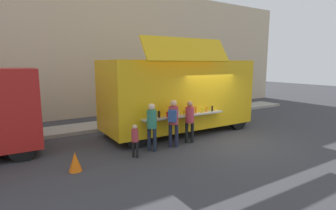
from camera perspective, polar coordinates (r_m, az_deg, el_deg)
ground_plane at (r=10.54m, az=11.90°, el=-7.47°), size 60.00×60.00×0.00m
curb_strip at (r=12.35m, az=-20.55°, el=-5.06°), size 28.00×1.60×0.15m
building_behind at (r=16.04m, az=-20.84°, el=10.86°), size 32.00×2.40×7.26m
food_truck_main at (r=11.27m, az=2.37°, el=2.50°), size 6.47×3.08×3.88m
traffic_cone_orange at (r=7.86m, az=-19.46°, el=-11.47°), size 0.36×0.36×0.55m
trash_bin at (r=15.59m, az=8.75°, el=-0.41°), size 0.60×0.60×0.86m
customer_front_ordering at (r=9.81m, az=4.71°, el=-2.82°), size 0.32×0.32×1.59m
customer_mid_with_backpack at (r=9.24m, az=1.17°, el=-2.95°), size 0.52×0.53×1.70m
customer_rear_waiting at (r=8.86m, az=-3.54°, el=-3.90°), size 0.33×0.33×1.64m
child_near_queue at (r=8.38m, az=-7.17°, el=-7.10°), size 0.22×0.22×1.07m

